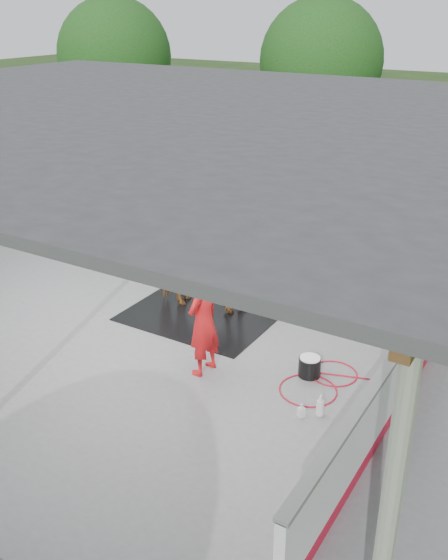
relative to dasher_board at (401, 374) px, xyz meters
The scene contains 12 objects.
ground 4.64m from the dasher_board, behind, with size 100.00×100.00×0.00m, color #1E3814.
concrete_slab 4.63m from the dasher_board, behind, with size 12.00×10.00×0.05m, color slate.
pavilion_structure 5.70m from the dasher_board, behind, with size 12.60×10.60×4.05m.
dasher_board is the anchor object (origin of this frame).
tree_belt 5.43m from the dasher_board, 168.18° to the left, with size 28.00×28.00×5.80m.
rubber_mat 4.29m from the dasher_board, 164.62° to the left, with size 2.73×2.56×0.02m, color black.
horse 4.28m from the dasher_board, 164.62° to the left, with size 1.03×2.25×1.90m, color brown.
handler 3.08m from the dasher_board, 166.55° to the right, with size 0.67×0.44×1.83m, color red.
wash_bucket 1.51m from the dasher_board, behind, with size 0.36×0.36×0.33m.
soap_bottle_a 1.28m from the dasher_board, 136.76° to the right, with size 0.13×0.13×0.34m, color silver.
soap_bottle_b 1.56m from the dasher_board, 137.61° to the right, with size 0.10×0.10×0.22m, color #338CD8.
hose_coil 1.33m from the dasher_board, behind, with size 1.54×1.49×0.02m.
Camera 1 is at (6.39, -7.95, 5.55)m, focal length 40.00 mm.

